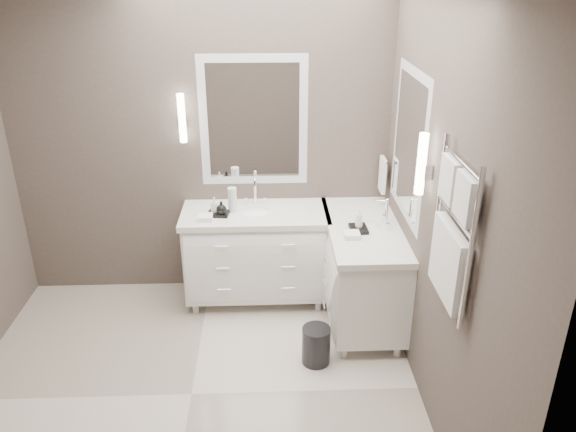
{
  "coord_description": "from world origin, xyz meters",
  "views": [
    {
      "loc": [
        0.55,
        -3.08,
        2.76
      ],
      "look_at": [
        0.7,
        0.7,
        1.04
      ],
      "focal_mm": 35.0,
      "sensor_mm": 36.0,
      "label": 1
    }
  ],
  "objects_px": {
    "vanity_back": "(256,250)",
    "towel_ladder": "(452,238)",
    "waste_bin": "(316,345)",
    "vanity_right": "(363,266)"
  },
  "relations": [
    {
      "from": "vanity_back",
      "to": "towel_ladder",
      "type": "relative_size",
      "value": 1.38
    },
    {
      "from": "towel_ladder",
      "to": "waste_bin",
      "type": "relative_size",
      "value": 3.02
    },
    {
      "from": "vanity_right",
      "to": "towel_ladder",
      "type": "bearing_deg",
      "value": -80.16
    },
    {
      "from": "vanity_back",
      "to": "towel_ladder",
      "type": "bearing_deg",
      "value": -55.9
    },
    {
      "from": "towel_ladder",
      "to": "waste_bin",
      "type": "xyz_separation_m",
      "value": [
        -0.65,
        0.72,
        -1.24
      ]
    },
    {
      "from": "vanity_right",
      "to": "vanity_back",
      "type": "bearing_deg",
      "value": 159.62
    },
    {
      "from": "towel_ladder",
      "to": "waste_bin",
      "type": "distance_m",
      "value": 1.58
    },
    {
      "from": "vanity_right",
      "to": "towel_ladder",
      "type": "relative_size",
      "value": 1.38
    },
    {
      "from": "waste_bin",
      "to": "vanity_back",
      "type": "bearing_deg",
      "value": 116.41
    },
    {
      "from": "vanity_back",
      "to": "towel_ladder",
      "type": "xyz_separation_m",
      "value": [
        1.1,
        -1.63,
        0.91
      ]
    }
  ]
}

